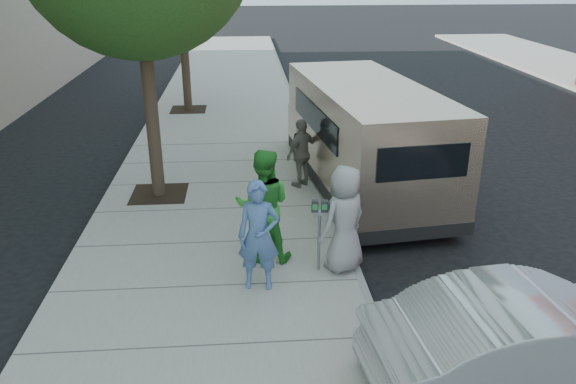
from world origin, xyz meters
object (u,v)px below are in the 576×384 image
object	(u,v)px
van	(363,135)
person_striped_polo	(302,153)
sedan	(538,342)
parking_meter	(319,220)
person_gray_shirt	(344,219)
person_green_shirt	(263,206)
person_officer	(259,236)

from	to	relation	value
van	person_striped_polo	bearing A→B (deg)	176.32
sedan	parking_meter	bearing A→B (deg)	33.01
person_gray_shirt	person_green_shirt	bearing A→B (deg)	-54.92
van	person_green_shirt	bearing A→B (deg)	-132.06
sedan	person_gray_shirt	distance (m)	3.43
sedan	person_gray_shirt	bearing A→B (deg)	27.33
van	sedan	xyz separation A→B (m)	(0.79, -6.69, -0.61)
parking_meter	sedan	distance (m)	3.65
person_green_shirt	sedan	bearing A→B (deg)	142.04
sedan	person_striped_polo	size ratio (longest dim) A/B	2.67
sedan	person_officer	distance (m)	4.08
van	person_gray_shirt	xyz separation A→B (m)	(-1.09, -3.84, -0.25)
person_officer	person_green_shirt	bearing A→B (deg)	88.85
person_gray_shirt	person_striped_polo	xyz separation A→B (m)	(-0.31, 3.76, -0.12)
parking_meter	sedan	size ratio (longest dim) A/B	0.30
parking_meter	person_gray_shirt	bearing A→B (deg)	8.16
parking_meter	van	distance (m)	4.15
parking_meter	person_green_shirt	xyz separation A→B (m)	(-0.89, 0.48, 0.07)
van	person_striped_polo	world-z (taller)	van
van	person_gray_shirt	distance (m)	4.00
parking_meter	sedan	world-z (taller)	parking_meter
parking_meter	person_striped_polo	distance (m)	3.79
van	person_gray_shirt	world-z (taller)	van
person_officer	person_green_shirt	xyz separation A→B (m)	(0.11, 0.91, 0.10)
van	person_officer	bearing A→B (deg)	-126.98
parking_meter	van	world-z (taller)	van
person_gray_shirt	person_striped_polo	distance (m)	3.77
van	person_striped_polo	xyz separation A→B (m)	(-1.39, -0.08, -0.37)
person_green_shirt	person_striped_polo	world-z (taller)	person_green_shirt
person_striped_polo	parking_meter	bearing A→B (deg)	47.06
parking_meter	person_striped_polo	size ratio (longest dim) A/B	0.80
person_green_shirt	person_striped_polo	distance (m)	3.45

